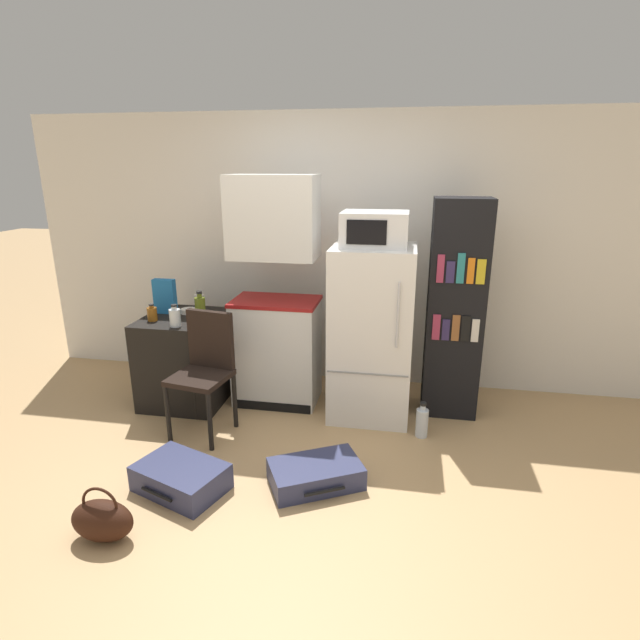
{
  "coord_description": "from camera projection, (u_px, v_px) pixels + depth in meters",
  "views": [
    {
      "loc": [
        0.59,
        -2.56,
        2.01
      ],
      "look_at": [
        -0.02,
        0.85,
        0.93
      ],
      "focal_mm": 28.0,
      "sensor_mm": 36.0,
      "label": 1
    }
  ],
  "objects": [
    {
      "name": "cereal_box",
      "position": [
        165.0,
        296.0,
        4.32
      ],
      "size": [
        0.19,
        0.07,
        0.3
      ],
      "color": "#1E66A8",
      "rests_on": "side_table"
    },
    {
      "name": "bowl",
      "position": [
        188.0,
        311.0,
        4.36
      ],
      "size": [
        0.14,
        0.14,
        0.04
      ],
      "color": "silver",
      "rests_on": "side_table"
    },
    {
      "name": "refrigerator",
      "position": [
        372.0,
        333.0,
        4.05
      ],
      "size": [
        0.65,
        0.65,
        1.41
      ],
      "color": "white",
      "rests_on": "ground_plane"
    },
    {
      "name": "bottle_olive_oil",
      "position": [
        200.0,
        308.0,
        4.13
      ],
      "size": [
        0.09,
        0.09,
        0.25
      ],
      "color": "#566619",
      "rests_on": "side_table"
    },
    {
      "name": "bookshelf",
      "position": [
        455.0,
        310.0,
        4.02
      ],
      "size": [
        0.44,
        0.35,
        1.78
      ],
      "color": "black",
      "rests_on": "ground_plane"
    },
    {
      "name": "bottle_amber_beer",
      "position": [
        152.0,
        314.0,
        4.13
      ],
      "size": [
        0.08,
        0.08,
        0.14
      ],
      "color": "brown",
      "rests_on": "side_table"
    },
    {
      "name": "microwave",
      "position": [
        375.0,
        229.0,
        3.79
      ],
      "size": [
        0.5,
        0.42,
        0.26
      ],
      "color": "silver",
      "rests_on": "refrigerator"
    },
    {
      "name": "kitchen_hutch",
      "position": [
        276.0,
        303.0,
        4.21
      ],
      "size": [
        0.73,
        0.47,
        1.94
      ],
      "color": "silver",
      "rests_on": "ground_plane"
    },
    {
      "name": "wall_back",
      "position": [
        366.0,
        253.0,
        4.58
      ],
      "size": [
        6.4,
        0.1,
        2.46
      ],
      "color": "white",
      "rests_on": "ground_plane"
    },
    {
      "name": "chair",
      "position": [
        206.0,
        362.0,
        3.82
      ],
      "size": [
        0.46,
        0.47,
        0.95
      ],
      "rotation": [
        0.0,
        0.0,
        -0.17
      ],
      "color": "black",
      "rests_on": "ground_plane"
    },
    {
      "name": "bottle_wine_dark",
      "position": [
        167.0,
        295.0,
        4.55
      ],
      "size": [
        0.07,
        0.07,
        0.25
      ],
      "color": "black",
      "rests_on": "side_table"
    },
    {
      "name": "suitcase_small_flat",
      "position": [
        181.0,
        477.0,
        3.21
      ],
      "size": [
        0.65,
        0.54,
        0.17
      ],
      "rotation": [
        0.0,
        0.0,
        -0.35
      ],
      "color": "navy",
      "rests_on": "ground_plane"
    },
    {
      "name": "bottle_clear_short",
      "position": [
        175.0,
        317.0,
        3.98
      ],
      "size": [
        0.09,
        0.09,
        0.18
      ],
      "color": "silver",
      "rests_on": "side_table"
    },
    {
      "name": "water_bottle_front",
      "position": [
        422.0,
        422.0,
        3.83
      ],
      "size": [
        0.09,
        0.09,
        0.29
      ],
      "color": "silver",
      "rests_on": "ground_plane"
    },
    {
      "name": "bottle_milk_white",
      "position": [
        200.0,
        301.0,
        4.51
      ],
      "size": [
        0.08,
        0.08,
        0.16
      ],
      "color": "white",
      "rests_on": "side_table"
    },
    {
      "name": "side_table",
      "position": [
        187.0,
        359.0,
        4.37
      ],
      "size": [
        0.67,
        0.72,
        0.77
      ],
      "color": "black",
      "rests_on": "ground_plane"
    },
    {
      "name": "handbag",
      "position": [
        102.0,
        520.0,
        2.77
      ],
      "size": [
        0.36,
        0.2,
        0.33
      ],
      "color": "#33190F",
      "rests_on": "ground_plane"
    },
    {
      "name": "ground_plane",
      "position": [
        299.0,
        503.0,
        3.1
      ],
      "size": [
        24.0,
        24.0,
        0.0
      ],
      "primitive_type": "plane",
      "color": "tan"
    },
    {
      "name": "suitcase_large_flat",
      "position": [
        316.0,
        474.0,
        3.27
      ],
      "size": [
        0.68,
        0.58,
        0.15
      ],
      "rotation": [
        0.0,
        0.0,
        0.49
      ],
      "color": "navy",
      "rests_on": "ground_plane"
    }
  ]
}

